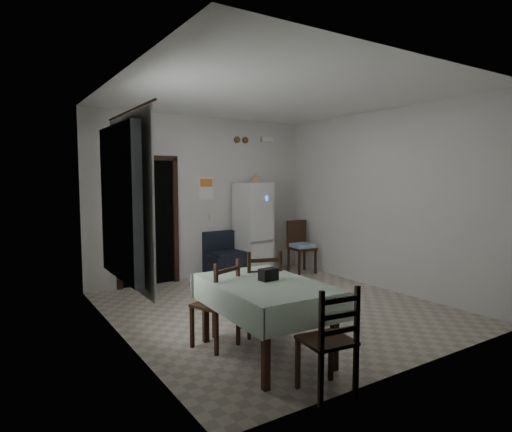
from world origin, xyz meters
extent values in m
plane|color=#A69B87|center=(0.00, 0.00, 0.00)|extent=(4.50, 4.50, 0.00)
cube|color=black|center=(-1.05, 2.46, 1.05)|extent=(0.90, 0.45, 2.10)
cube|color=black|center=(-1.54, 2.22, 1.05)|extent=(0.08, 0.10, 2.18)
cube|color=black|center=(-0.56, 2.22, 1.05)|extent=(0.08, 0.10, 2.18)
cube|color=black|center=(-1.05, 2.22, 2.14)|extent=(1.06, 0.10, 0.08)
cube|color=silver|center=(-2.15, -0.20, 1.55)|extent=(0.10, 1.20, 1.60)
cube|color=silver|center=(-2.04, -0.20, 1.55)|extent=(0.02, 1.45, 1.85)
cylinder|color=black|center=(-2.03, -0.20, 2.50)|extent=(0.02, 1.60, 0.02)
cube|color=white|center=(0.05, 2.24, 1.62)|extent=(0.28, 0.02, 0.40)
cube|color=orange|center=(0.05, 2.23, 1.72)|extent=(0.24, 0.01, 0.14)
cube|color=beige|center=(0.15, 2.24, 1.10)|extent=(0.08, 0.02, 0.12)
cylinder|color=brown|center=(0.70, 2.23, 2.52)|extent=(0.12, 0.03, 0.12)
cylinder|color=brown|center=(0.88, 2.23, 2.52)|extent=(0.12, 0.03, 0.12)
cube|color=white|center=(1.35, 2.21, 2.55)|extent=(0.25, 0.07, 0.09)
cone|color=#A6805C|center=(0.88, 1.85, 1.82)|extent=(0.26, 0.26, 0.19)
cube|color=black|center=(-0.94, -1.19, 0.82)|extent=(0.20, 0.13, 0.12)
camera|label=1|loc=(-3.38, -4.74, 1.80)|focal=30.00mm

